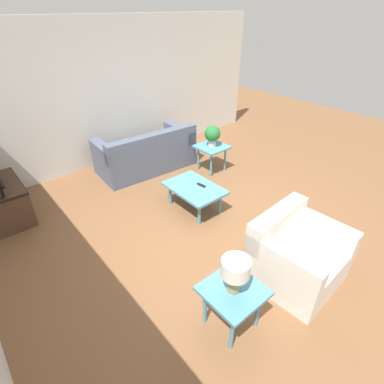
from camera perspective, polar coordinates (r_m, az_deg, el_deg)
name	(u,v)px	position (r m, az deg, el deg)	size (l,w,h in m)	color
ground_plane	(219,222)	(4.62, 5.24, -5.80)	(14.00, 14.00, 0.00)	brown
wall_right	(113,94)	(6.34, -14.90, 17.65)	(0.12, 7.20, 2.70)	silver
sofa	(147,155)	(6.01, -8.58, 7.06)	(0.99, 1.90, 0.84)	#4C566B
armchair	(295,256)	(3.79, 19.02, -11.37)	(0.94, 1.01, 0.82)	silver
coffee_table	(195,189)	(4.71, 0.48, 0.50)	(0.93, 0.64, 0.40)	teal
side_table_plant	(212,150)	(5.87, 3.80, 8.08)	(0.55, 0.55, 0.51)	teal
side_table_lamp	(233,295)	(3.09, 7.76, -18.83)	(0.55, 0.55, 0.51)	teal
tv_stand_chest	(3,201)	(5.34, -32.31, -1.47)	(1.01, 0.61, 0.59)	#4C3323
potted_plant	(212,135)	(5.75, 3.91, 10.85)	(0.30, 0.30, 0.40)	#B2ADA3
table_lamp	(235,271)	(2.85, 8.25, -14.65)	(0.27, 0.27, 0.38)	#997F4C
remote_control	(201,185)	(4.72, 1.78, 1.31)	(0.16, 0.06, 0.02)	black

